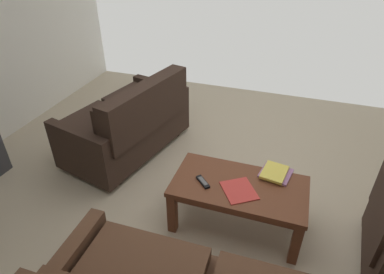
{
  "coord_description": "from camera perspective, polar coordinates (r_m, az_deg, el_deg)",
  "views": [
    {
      "loc": [
        -0.43,
        2.25,
        2.16
      ],
      "look_at": [
        0.17,
        0.47,
        0.95
      ],
      "focal_mm": 30.4,
      "sensor_mm": 36.0,
      "label": 1
    }
  ],
  "objects": [
    {
      "name": "ground_plane",
      "position": [
        3.15,
        5.73,
        -10.74
      ],
      "size": [
        5.67,
        4.99,
        0.01
      ],
      "primitive_type": "cube",
      "color": "#B7A88E"
    },
    {
      "name": "loveseat_near",
      "position": [
        3.61,
        -10.84,
        2.57
      ],
      "size": [
        1.07,
        1.55,
        0.87
      ],
      "color": "black",
      "rests_on": "ground"
    },
    {
      "name": "loose_magazine",
      "position": [
        2.58,
        8.25,
        -9.25
      ],
      "size": [
        0.34,
        0.35,
        0.01
      ],
      "primitive_type": "cube",
      "rotation": [
        0.0,
        0.0,
        0.59
      ],
      "color": "#C63833",
      "rests_on": "coffee_table"
    },
    {
      "name": "coffee_table",
      "position": [
        2.68,
        8.21,
        -9.37
      ],
      "size": [
        1.07,
        0.57,
        0.44
      ],
      "color": "brown",
      "rests_on": "ground"
    },
    {
      "name": "tv_remote",
      "position": [
        2.62,
        1.93,
        -7.86
      ],
      "size": [
        0.14,
        0.14,
        0.02
      ],
      "color": "black",
      "rests_on": "coffee_table"
    },
    {
      "name": "book_stack",
      "position": [
        2.78,
        14.36,
        -6.08
      ],
      "size": [
        0.28,
        0.29,
        0.04
      ],
      "color": "#996699",
      "rests_on": "coffee_table"
    }
  ]
}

